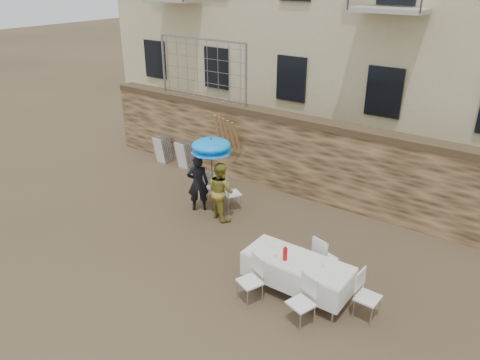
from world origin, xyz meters
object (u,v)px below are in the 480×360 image
Objects in this scene: couple_chair_left at (211,186)px; soda_bottle at (285,254)px; woman_dress at (221,191)px; chair_stack_left at (167,147)px; table_chair_front_right at (301,303)px; table_chair_side at (368,297)px; table_chair_front_left at (250,281)px; table_chair_back at (325,257)px; umbrella at (211,148)px; banquet_table at (298,262)px; chair_stack_right at (188,153)px; man_suit at (198,183)px; couple_chair_right at (232,192)px.

soda_bottle is at bearing 126.15° from couple_chair_left.
woman_dress reaches higher than chair_stack_left.
table_chair_front_right is at bearing 124.64° from couple_chair_left.
table_chair_side reaches higher than chair_stack_left.
couple_chair_left is at bearing 160.51° from table_chair_front_left.
table_chair_front_left and table_chair_front_right have the same top height.
couple_chair_left reaches higher than chair_stack_left.
couple_chair_left and table_chair_back have the same top height.
umbrella is 4.83m from table_chair_front_right.
table_chair_front_right is (3.60, -2.33, -0.28)m from woman_dress.
banquet_table is 2.28× the size of chair_stack_right.
couple_chair_left is 4.33m from soda_bottle.
table_chair_front_right is 1.04× the size of chair_stack_left.
table_chair_back is (3.30, -0.78, -0.28)m from woman_dress.
couple_chair_left is 1.04× the size of chair_stack_right.
soda_bottle is at bearing 113.42° from man_suit.
man_suit is 4.14m from table_chair_back.
table_chair_front_right is at bearing -30.67° from chair_stack_left.
table_chair_back is (3.65, -0.88, -1.33)m from umbrella.
umbrella is 1.43m from couple_chair_right.
table_chair_front_left is at bearing -40.46° from umbrella.
chair_stack_left is (-7.50, 4.45, -0.02)m from table_chair_front_right.
umbrella is 3.59m from chair_stack_right.
couple_chair_right is 1.00× the size of table_chair_front_left.
table_chair_front_left is 1.10m from table_chair_front_right.
chair_stack_right is at bearing 148.78° from banquet_table.
table_chair_side is (4.50, -1.48, -0.28)m from woman_dress.
umbrella is 2.00× the size of table_chair_back.
soda_bottle is at bearing -29.40° from umbrella.
chair_stack_left is (-3.55, 2.01, -1.35)m from umbrella.
table_chair_front_right is at bearing 22.06° from table_chair_front_left.
couple_chair_left is at bearing 71.27° from table_chair_side.
woman_dress is 1.65× the size of chair_stack_right.
man_suit reaches higher than couple_chair_right.
table_chair_front_right is 1.00× the size of table_chair_back.
man_suit is 0.75m from woman_dress.
couple_chair_right is at bearing -66.94° from woman_dress.
soda_bottle is (2.90, -1.73, 0.15)m from woman_dress.
table_chair_front_right is (0.50, -0.75, -0.25)m from banquet_table.
table_chair_back is 1.39m from table_chair_side.
woman_dress reaches higher than banquet_table.
couple_chair_left is 5.22m from table_chair_front_right.
soda_bottle reaches higher than banquet_table.
man_suit is 4.95m from table_chair_front_right.
banquet_table is (3.10, -1.58, -0.03)m from woman_dress.
banquet_table is (3.15, -2.13, 0.25)m from couple_chair_right.
chair_stack_left is at bearing -75.09° from man_suit.
table_chair_back is 1.04× the size of chair_stack_right.
couple_chair_right is at bearing 158.16° from couple_chair_left.
woman_dress is 3.43m from table_chair_front_left.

